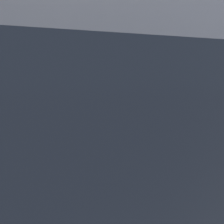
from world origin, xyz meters
TOP-DOWN VIEW (x-y plane):
  - sidewalk at (0.00, 2.20)m, footprint 24.00×2.80m
  - building_facade at (0.00, 4.38)m, footprint 24.00×0.30m
  - parking_meter at (-0.13, 1.02)m, footprint 0.21×0.15m

SIDE VIEW (x-z plane):
  - sidewalk at x=0.00m, z-range 0.00..0.14m
  - parking_meter at x=-0.13m, z-range 0.42..1.97m
  - building_facade at x=0.00m, z-range 0.00..6.88m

